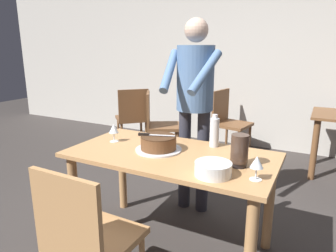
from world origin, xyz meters
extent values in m
plane|color=#383330|center=(0.00, 0.00, 0.00)|extent=(14.00, 14.00, 0.00)
cube|color=#BCB7AD|center=(0.00, 2.80, 1.35)|extent=(10.00, 0.12, 2.70)
cube|color=tan|center=(0.00, 0.00, 0.73)|extent=(1.47, 0.77, 0.03)
cylinder|color=tan|center=(-0.66, -0.31, 0.36)|extent=(0.07, 0.07, 0.72)
cylinder|color=tan|center=(0.66, -0.31, 0.36)|extent=(0.07, 0.07, 0.72)
cylinder|color=tan|center=(-0.66, 0.31, 0.36)|extent=(0.07, 0.07, 0.72)
cylinder|color=tan|center=(0.66, 0.31, 0.36)|extent=(0.07, 0.07, 0.72)
cylinder|color=silver|center=(-0.11, 0.01, 0.76)|extent=(0.34, 0.34, 0.01)
cylinder|color=brown|center=(-0.11, 0.01, 0.81)|extent=(0.26, 0.26, 0.09)
cylinder|color=#432A18|center=(-0.11, 0.01, 0.86)|extent=(0.25, 0.25, 0.01)
cube|color=silver|center=(-0.09, 0.02, 0.87)|extent=(0.20, 0.08, 0.00)
cube|color=black|center=(-0.21, -0.02, 0.87)|extent=(0.08, 0.05, 0.02)
cylinder|color=white|center=(0.40, -0.23, 0.76)|extent=(0.22, 0.22, 0.01)
cylinder|color=white|center=(0.40, -0.23, 0.77)|extent=(0.22, 0.22, 0.01)
cylinder|color=white|center=(0.40, -0.23, 0.78)|extent=(0.22, 0.22, 0.01)
cylinder|color=white|center=(0.40, -0.23, 0.79)|extent=(0.22, 0.22, 0.01)
cylinder|color=white|center=(0.40, -0.23, 0.80)|extent=(0.22, 0.22, 0.01)
cylinder|color=white|center=(0.40, -0.23, 0.81)|extent=(0.22, 0.22, 0.01)
cylinder|color=white|center=(0.40, -0.23, 0.81)|extent=(0.22, 0.22, 0.01)
cylinder|color=white|center=(0.40, -0.23, 0.82)|extent=(0.22, 0.22, 0.01)
cylinder|color=silver|center=(-0.53, 0.03, 0.75)|extent=(0.07, 0.07, 0.00)
cylinder|color=silver|center=(-0.53, 0.03, 0.79)|extent=(0.01, 0.01, 0.07)
cone|color=silver|center=(-0.53, 0.03, 0.86)|extent=(0.08, 0.08, 0.07)
cylinder|color=silver|center=(0.64, -0.18, 0.75)|extent=(0.07, 0.07, 0.00)
cylinder|color=silver|center=(0.64, -0.18, 0.79)|extent=(0.01, 0.01, 0.07)
cone|color=silver|center=(0.64, -0.18, 0.86)|extent=(0.08, 0.08, 0.07)
cylinder|color=silver|center=(0.22, 0.28, 0.86)|extent=(0.07, 0.07, 0.22)
cylinder|color=silver|center=(0.22, 0.28, 0.98)|extent=(0.04, 0.04, 0.03)
cylinder|color=black|center=(0.50, -0.03, 0.77)|extent=(0.10, 0.10, 0.03)
cylinder|color=#3F2D23|center=(0.50, -0.03, 0.87)|extent=(0.11, 0.11, 0.18)
cylinder|color=#2D2D38|center=(0.02, 0.60, 0.47)|extent=(0.11, 0.11, 0.95)
cylinder|color=#2D2D38|center=(-0.16, 0.60, 0.47)|extent=(0.11, 0.11, 0.95)
cylinder|color=#4C6B93|center=(-0.07, 0.60, 1.23)|extent=(0.32, 0.32, 0.55)
sphere|color=tan|center=(-0.07, 0.60, 1.62)|extent=(0.20, 0.20, 0.20)
cylinder|color=#4C6B93|center=(0.09, 0.42, 1.30)|extent=(0.15, 0.42, 0.34)
cylinder|color=#4C6B93|center=(-0.23, 0.42, 1.30)|extent=(0.16, 0.42, 0.34)
cube|color=tan|center=(-0.12, -0.68, 0.43)|extent=(0.45, 0.45, 0.04)
cylinder|color=tan|center=(-0.30, -0.50, 0.21)|extent=(0.04, 0.04, 0.41)
cube|color=tan|center=(-0.13, -0.89, 0.68)|extent=(0.44, 0.04, 0.45)
cylinder|color=brown|center=(0.90, 1.83, 0.35)|extent=(0.07, 0.07, 0.71)
cylinder|color=brown|center=(0.90, 2.38, 0.35)|extent=(0.07, 0.07, 0.71)
cube|color=brown|center=(-0.17, 2.25, 0.43)|extent=(0.52, 0.52, 0.04)
cylinder|color=brown|center=(0.05, 2.40, 0.21)|extent=(0.04, 0.04, 0.41)
cylinder|color=brown|center=(-0.02, 2.04, 0.21)|extent=(0.04, 0.04, 0.41)
cylinder|color=brown|center=(-0.31, 2.47, 0.21)|extent=(0.04, 0.04, 0.41)
cylinder|color=brown|center=(-0.38, 2.11, 0.21)|extent=(0.04, 0.04, 0.41)
cube|color=brown|center=(-0.37, 2.29, 0.68)|extent=(0.11, 0.44, 0.45)
cube|color=brown|center=(-0.98, 1.72, 0.43)|extent=(0.60, 0.60, 0.04)
cylinder|color=brown|center=(-0.91, 1.96, 0.21)|extent=(0.04, 0.04, 0.41)
cylinder|color=brown|center=(-0.73, 1.65, 0.21)|extent=(0.04, 0.04, 0.41)
cylinder|color=brown|center=(-1.23, 1.79, 0.21)|extent=(0.04, 0.04, 0.41)
cylinder|color=brown|center=(-1.05, 1.47, 0.21)|extent=(0.04, 0.04, 0.41)
cube|color=brown|center=(-1.16, 1.62, 0.68)|extent=(0.24, 0.40, 0.45)
cube|color=brown|center=(-1.63, 1.91, 0.43)|extent=(0.62, 0.62, 0.04)
cylinder|color=brown|center=(-1.89, 1.91, 0.21)|extent=(0.04, 0.04, 0.41)
cylinder|color=brown|center=(-1.63, 2.16, 0.21)|extent=(0.04, 0.04, 0.41)
cylinder|color=brown|center=(-1.64, 1.65, 0.21)|extent=(0.04, 0.04, 0.41)
cylinder|color=brown|center=(-1.38, 1.90, 0.21)|extent=(0.04, 0.04, 0.41)
cube|color=brown|center=(-1.49, 1.76, 0.68)|extent=(0.34, 0.33, 0.45)
camera|label=1|loc=(0.94, -1.85, 1.49)|focal=32.75mm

